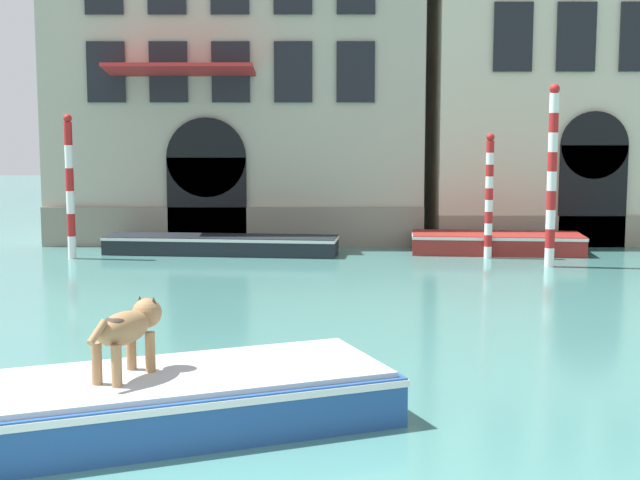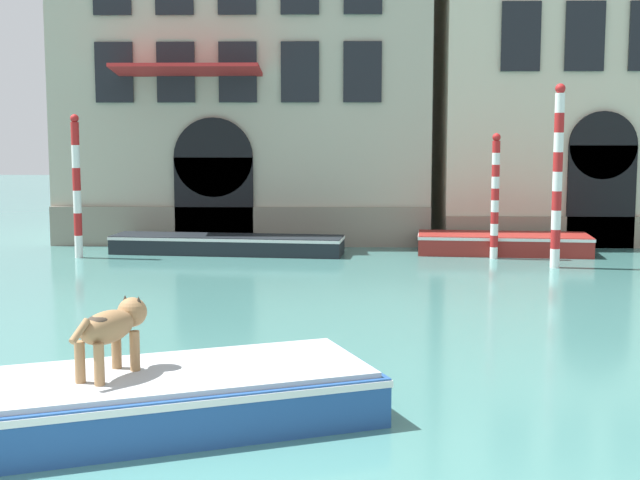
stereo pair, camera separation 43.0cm
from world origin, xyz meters
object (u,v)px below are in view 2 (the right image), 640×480
object	(u,v)px
boat_foreground	(109,402)
boat_moored_far	(503,243)
mooring_pole_0	(495,196)
mooring_pole_3	(77,186)
boat_moored_near_palazzo	(227,244)
mooring_pole_1	(557,176)
dog_on_deck	(112,327)

from	to	relation	value
boat_foreground	boat_moored_far	size ratio (longest dim) A/B	1.34
mooring_pole_0	mooring_pole_3	world-z (taller)	mooring_pole_3
boat_moored_near_palazzo	mooring_pole_1	size ratio (longest dim) A/B	1.44
boat_foreground	dog_on_deck	xyz separation A→B (m)	(0.03, 0.09, 0.86)
dog_on_deck	boat_moored_far	size ratio (longest dim) A/B	0.25
boat_moored_far	mooring_pole_0	distance (m)	1.75
boat_moored_near_palazzo	boat_foreground	bearing A→B (deg)	-81.53
boat_foreground	mooring_pole_3	xyz separation A→B (m)	(-4.46, 13.64, 1.58)
boat_moored_far	dog_on_deck	bearing A→B (deg)	-110.12
dog_on_deck	boat_moored_near_palazzo	bearing A→B (deg)	24.48
boat_moored_near_palazzo	boat_moored_far	distance (m)	7.62
dog_on_deck	boat_moored_near_palazzo	distance (m)	14.50
boat_foreground	boat_moored_near_palazzo	world-z (taller)	boat_foreground
dog_on_deck	mooring_pole_0	size ratio (longest dim) A/B	0.37
boat_moored_near_palazzo	mooring_pole_0	size ratio (longest dim) A/B	1.96
boat_moored_far	boat_foreground	bearing A→B (deg)	-110.10
boat_foreground	boat_moored_far	distance (m)	16.37
boat_foreground	boat_moored_near_palazzo	size ratio (longest dim) A/B	0.99
boat_foreground	mooring_pole_0	bearing A→B (deg)	42.81
boat_foreground	mooring_pole_1	world-z (taller)	mooring_pole_1
boat_moored_near_palazzo	mooring_pole_3	xyz separation A→B (m)	(-3.86, -0.91, 1.65)
mooring_pole_1	mooring_pole_0	bearing A→B (deg)	129.61
boat_moored_near_palazzo	mooring_pole_1	world-z (taller)	mooring_pole_1
boat_foreground	mooring_pole_3	distance (m)	14.43
mooring_pole_0	mooring_pole_1	distance (m)	2.06
dog_on_deck	mooring_pole_0	world-z (taller)	mooring_pole_0
mooring_pole_0	boat_moored_far	bearing A→B (deg)	67.14
mooring_pole_0	mooring_pole_1	world-z (taller)	mooring_pole_1
boat_foreground	boat_moored_near_palazzo	bearing A→B (deg)	70.72
boat_moored_far	boat_moored_near_palazzo	bearing A→B (deg)	-172.88
dog_on_deck	boat_moored_far	distance (m)	16.30
boat_moored_near_palazzo	boat_moored_far	bearing A→B (deg)	7.95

